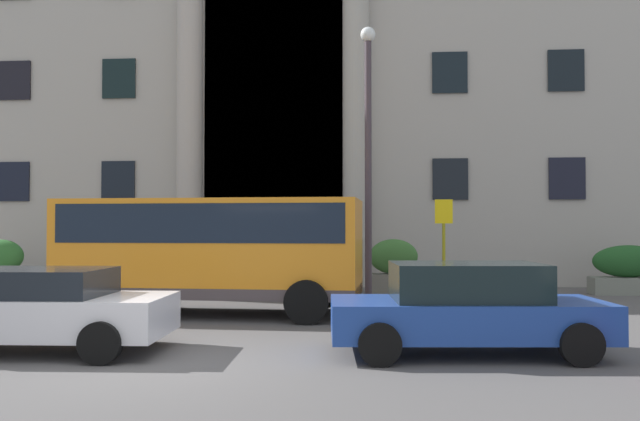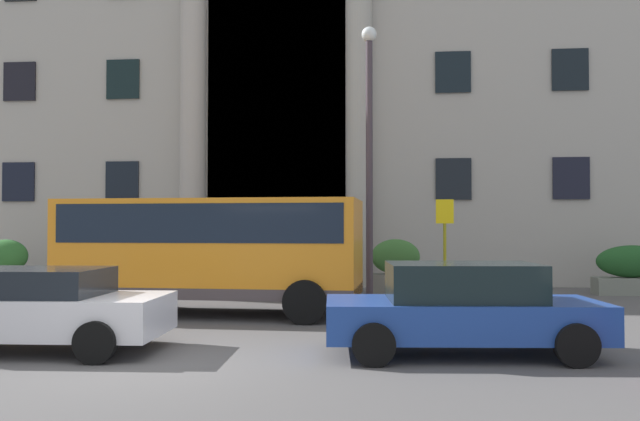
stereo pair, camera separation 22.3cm
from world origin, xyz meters
name	(u,v)px [view 1 (the left image)]	position (x,y,z in m)	size (l,w,h in m)	color
ground_plane	(154,371)	(0.00, 0.00, -0.06)	(80.00, 64.00, 0.12)	#524F4F
office_building_facade	(296,78)	(0.00, 17.47, 8.08)	(33.07, 9.69, 16.17)	#A9A49B
orange_minibus	(213,245)	(-0.50, 5.50, 1.55)	(6.70, 2.96, 2.58)	orange
bus_stop_sign	(444,240)	(4.86, 7.55, 1.64)	(0.44, 0.08, 2.66)	#979217
hedge_planter_east	(394,268)	(3.70, 10.21, 0.78)	(1.47, 0.75, 1.61)	#656359
hedge_planter_west	(1,266)	(-8.37, 10.43, 0.76)	(1.49, 0.80, 1.58)	#68615F
hedge_planter_entrance_right	(628,271)	(10.54, 10.78, 0.69)	(2.14, 0.76, 1.44)	slate
parked_estate_mid	(467,308)	(4.53, 1.27, 0.72)	(4.30, 2.23, 1.41)	#1F4297
parked_compact_extra	(30,308)	(-2.31, 0.93, 0.69)	(4.39, 2.15, 1.31)	silver
lamppost_plaza_centre	(368,140)	(2.98, 8.24, 4.25)	(0.40, 0.40, 7.27)	#3E333B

